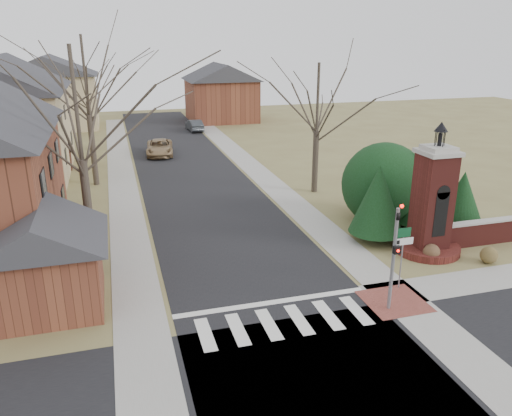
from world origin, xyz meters
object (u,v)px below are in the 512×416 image
object	(u,v)px
sign_post	(403,246)
pickup_truck	(160,148)
brick_gate_monument	(431,210)
distant_car	(194,125)
traffic_signal_pole	(395,249)

from	to	relation	value
sign_post	pickup_truck	distance (m)	29.18
brick_gate_monument	distant_car	size ratio (longest dim) A/B	1.66
traffic_signal_pole	sign_post	size ratio (longest dim) A/B	1.64
pickup_truck	distant_car	bearing A→B (deg)	71.98
brick_gate_monument	distant_car	distance (m)	36.83
brick_gate_monument	distant_car	world-z (taller)	brick_gate_monument
traffic_signal_pole	brick_gate_monument	xyz separation A→B (m)	(4.70, 4.42, -0.42)
traffic_signal_pole	brick_gate_monument	world-z (taller)	brick_gate_monument
pickup_truck	sign_post	bearing A→B (deg)	-69.54
sign_post	distant_car	xyz separation A→B (m)	(-2.19, 39.38, -1.31)
sign_post	pickup_truck	bearing A→B (deg)	104.28
traffic_signal_pole	distant_car	size ratio (longest dim) A/B	1.15
traffic_signal_pole	distant_car	distance (m)	40.85
sign_post	distant_car	distance (m)	39.46
traffic_signal_pole	distant_car	bearing A→B (deg)	91.26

